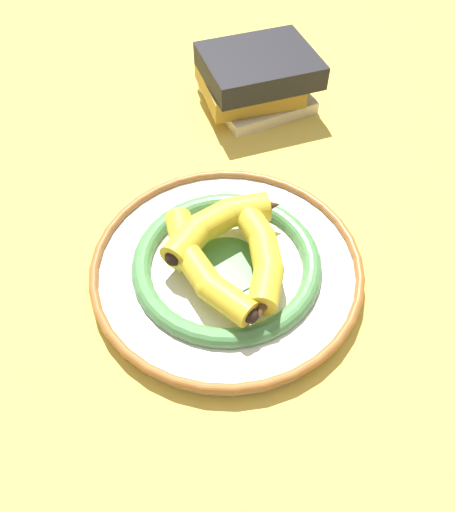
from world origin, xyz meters
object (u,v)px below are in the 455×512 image
banana_a (219,223)px  book_stack (256,78)px  decorative_bowl (228,266)px  banana_b (200,265)px  banana_c (262,257)px

banana_a → book_stack: (0.34, 0.06, -0.01)m
decorative_bowl → banana_a: banana_a is taller
book_stack → banana_b: bearing=-122.2°
decorative_bowl → book_stack: bearing=12.4°
decorative_bowl → banana_b: (-0.03, 0.02, 0.04)m
banana_a → banana_b: (-0.07, -0.00, -0.00)m
banana_b → book_stack: 0.42m
banana_b → banana_c: 0.08m
banana_b → book_stack: book_stack is taller
decorative_bowl → banana_b: 0.05m
decorative_bowl → banana_b: banana_b is taller
decorative_bowl → banana_c: size_ratio=2.13×
book_stack → banana_c: bearing=-111.8°
decorative_bowl → banana_a: 0.06m
banana_a → banana_b: banana_a is taller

